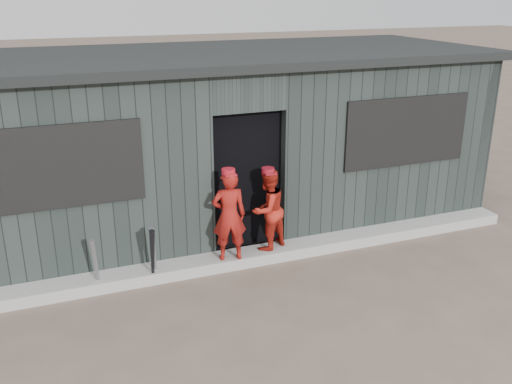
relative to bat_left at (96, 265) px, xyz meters
name	(u,v)px	position (x,y,z in m)	size (l,w,h in m)	color
ground	(316,332)	(2.09, -1.72, -0.37)	(80.00, 80.00, 0.00)	brown
curb	(255,256)	(2.09, 0.10, -0.30)	(8.00, 0.36, 0.15)	#9F9F9A
bat_left	(96,265)	(0.00, 0.00, 0.00)	(0.07, 0.07, 0.75)	gray
bat_mid	(154,254)	(0.71, 0.03, 0.01)	(0.07, 0.07, 0.77)	gray
bat_right	(153,257)	(0.67, -0.09, 0.03)	(0.07, 0.07, 0.81)	black
player_red_left	(229,216)	(1.70, 0.02, 0.38)	(0.44, 0.29, 1.21)	maroon
player_red_right	(268,209)	(2.28, 0.14, 0.33)	(0.54, 0.42, 1.11)	#B42216
player_grey_back	(245,199)	(2.19, 0.78, 0.27)	(0.63, 0.41, 1.28)	silver
dugout	(216,140)	(2.09, 1.79, 0.91)	(8.30, 3.30, 2.62)	black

